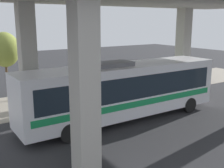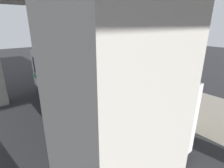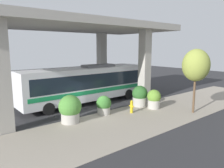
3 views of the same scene
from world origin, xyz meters
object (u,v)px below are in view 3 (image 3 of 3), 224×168
(planter_front, at_px, (70,109))
(street_tree_near, at_px, (196,65))
(planter_middle, at_px, (104,105))
(fire_hydrant, at_px, (132,107))
(planter_extra, at_px, (154,99))
(planter_back, at_px, (140,96))
(bus, at_px, (88,83))

(planter_front, distance_m, street_tree_near, 10.31)
(planter_middle, height_order, street_tree_near, street_tree_near)
(fire_hydrant, xyz_separation_m, planter_middle, (1.16, 1.96, 0.22))
(fire_hydrant, relative_size, street_tree_near, 0.20)
(planter_middle, relative_size, planter_extra, 0.90)
(planter_back, relative_size, planter_extra, 1.12)
(planter_front, bearing_deg, bus, -45.94)
(planter_front, bearing_deg, street_tree_near, -115.62)
(fire_hydrant, height_order, planter_back, planter_back)
(bus, bearing_deg, planter_middle, 164.96)
(planter_back, xyz_separation_m, planter_extra, (-1.38, -0.32, -0.07))
(fire_hydrant, xyz_separation_m, planter_front, (1.12, 4.99, 0.47))
(fire_hydrant, distance_m, street_tree_near, 6.06)
(planter_back, bearing_deg, fire_hydrant, 117.55)
(planter_middle, height_order, planter_extra, planter_extra)
(fire_hydrant, distance_m, planter_front, 5.13)
(planter_back, distance_m, street_tree_near, 5.50)
(bus, xyz_separation_m, planter_front, (-3.94, 4.07, -0.97))
(fire_hydrant, bearing_deg, street_tree_near, -128.74)
(planter_front, xyz_separation_m, planter_middle, (0.04, -3.02, -0.25))
(planter_front, bearing_deg, planter_middle, -89.24)
(planter_extra, bearing_deg, planter_front, 79.30)
(street_tree_near, bearing_deg, bus, 30.59)
(planter_back, height_order, planter_extra, planter_back)
(planter_front, height_order, street_tree_near, street_tree_near)
(bus, bearing_deg, fire_hydrant, -169.71)
(planter_middle, bearing_deg, planter_back, -90.81)
(bus, relative_size, planter_extra, 7.68)
(planter_front, bearing_deg, fire_hydrant, -102.66)
(planter_extra, bearing_deg, planter_middle, 71.85)
(fire_hydrant, height_order, planter_extra, planter_extra)
(planter_front, bearing_deg, planter_extra, -100.70)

